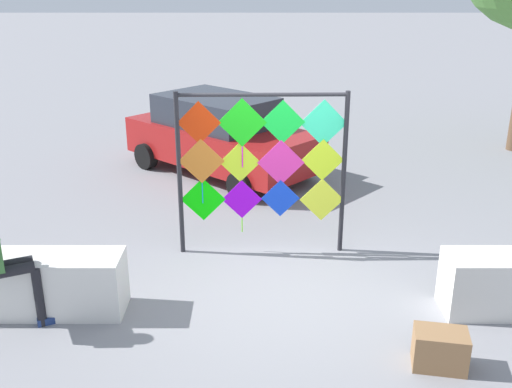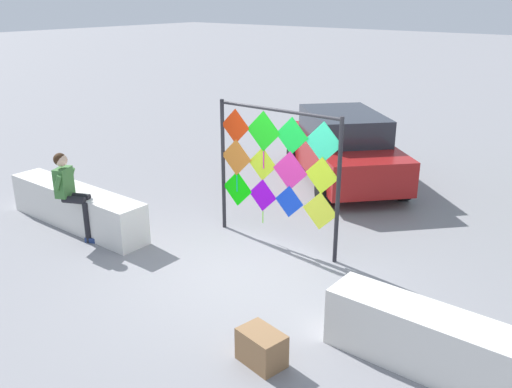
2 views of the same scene
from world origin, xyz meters
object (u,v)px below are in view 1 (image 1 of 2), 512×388
(parked_car, at_px, (222,135))
(kite_display_rack, at_px, (263,158))
(seated_vendor, at_px, (7,255))
(cardboard_box_large, at_px, (442,350))

(parked_car, bearing_deg, kite_display_rack, -77.62)
(seated_vendor, distance_m, cardboard_box_large, 4.96)
(kite_display_rack, height_order, seated_vendor, kite_display_rack)
(seated_vendor, xyz_separation_m, parked_car, (2.12, 5.91, -0.13))
(seated_vendor, relative_size, parked_car, 0.37)
(kite_display_rack, xyz_separation_m, seated_vendor, (-2.96, -2.09, -0.52))
(kite_display_rack, relative_size, parked_car, 0.58)
(parked_car, xyz_separation_m, cardboard_box_large, (2.73, -6.66, -0.61))
(seated_vendor, height_order, parked_car, parked_car)
(kite_display_rack, relative_size, seated_vendor, 1.54)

